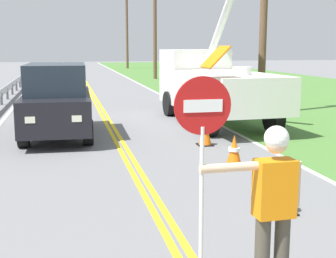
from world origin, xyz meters
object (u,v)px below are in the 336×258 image
(utility_bucket_truck, at_px, (212,81))
(stop_sign_paddle, at_px, (202,141))
(traffic_cone_mid, at_px, (234,152))
(utility_pole_far, at_px, (127,29))
(traffic_cone_tail, at_px, (205,133))
(traffic_cone_lead, at_px, (283,192))
(utility_pole_mid, at_px, (155,20))
(flagger_worker, at_px, (273,201))
(oncoming_suv_nearest, at_px, (57,100))

(utility_bucket_truck, bearing_deg, stop_sign_paddle, -107.99)
(stop_sign_paddle, relative_size, traffic_cone_mid, 3.33)
(utility_pole_far, xyz_separation_m, traffic_cone_tail, (-3.50, -42.81, -4.11))
(traffic_cone_lead, bearing_deg, utility_pole_mid, 83.05)
(stop_sign_paddle, distance_m, traffic_cone_tail, 7.98)
(utility_bucket_truck, height_order, utility_pole_mid, utility_pole_mid)
(utility_pole_far, height_order, traffic_cone_tail, utility_pole_far)
(utility_pole_mid, relative_size, traffic_cone_tail, 12.49)
(utility_pole_mid, bearing_deg, traffic_cone_tail, -97.73)
(traffic_cone_mid, xyz_separation_m, traffic_cone_tail, (0.02, 2.28, 0.00))
(flagger_worker, relative_size, utility_pole_far, 0.21)
(stop_sign_paddle, relative_size, utility_pole_mid, 0.27)
(utility_bucket_truck, relative_size, traffic_cone_mid, 9.88)
(utility_bucket_truck, distance_m, traffic_cone_mid, 6.30)
(stop_sign_paddle, bearing_deg, traffic_cone_tail, 72.99)
(utility_pole_far, bearing_deg, utility_bucket_truck, -93.13)
(utility_pole_mid, distance_m, traffic_cone_mid, 28.02)
(oncoming_suv_nearest, distance_m, traffic_cone_lead, 8.17)
(utility_bucket_truck, bearing_deg, flagger_worker, -104.42)
(flagger_worker, relative_size, traffic_cone_lead, 2.61)
(traffic_cone_tail, bearing_deg, utility_bucket_truck, 70.09)
(oncoming_suv_nearest, bearing_deg, traffic_cone_tail, -29.23)
(utility_pole_far, bearing_deg, utility_pole_mid, -90.24)
(traffic_cone_lead, relative_size, traffic_cone_tail, 1.00)
(stop_sign_paddle, height_order, utility_pole_far, utility_pole_far)
(utility_bucket_truck, relative_size, oncoming_suv_nearest, 1.49)
(utility_pole_far, distance_m, traffic_cone_mid, 45.42)
(stop_sign_paddle, xyz_separation_m, traffic_cone_lead, (2.02, 2.32, -1.37))
(traffic_cone_lead, bearing_deg, traffic_cone_mid, 84.93)
(utility_bucket_truck, distance_m, utility_pole_far, 39.22)
(flagger_worker, xyz_separation_m, traffic_cone_lead, (1.25, 2.30, -0.71))
(flagger_worker, distance_m, utility_bucket_truck, 11.63)
(flagger_worker, bearing_deg, traffic_cone_tail, 78.45)
(flagger_worker, relative_size, traffic_cone_mid, 2.61)
(traffic_cone_tail, bearing_deg, stop_sign_paddle, -107.01)
(oncoming_suv_nearest, bearing_deg, traffic_cone_lead, -64.29)
(oncoming_suv_nearest, bearing_deg, traffic_cone_mid, -49.36)
(utility_pole_far, xyz_separation_m, traffic_cone_lead, (-3.78, -48.01, -4.11))
(utility_bucket_truck, height_order, utility_pole_far, utility_pole_far)
(utility_bucket_truck, bearing_deg, oncoming_suv_nearest, -162.51)
(flagger_worker, height_order, oncoming_suv_nearest, oncoming_suv_nearest)
(oncoming_suv_nearest, height_order, traffic_cone_mid, oncoming_suv_nearest)
(utility_bucket_truck, bearing_deg, traffic_cone_tail, -109.91)
(traffic_cone_lead, bearing_deg, utility_bucket_truck, 79.59)
(stop_sign_paddle, height_order, oncoming_suv_nearest, stop_sign_paddle)
(utility_pole_mid, distance_m, utility_pole_far, 17.61)
(stop_sign_paddle, relative_size, utility_bucket_truck, 0.34)
(utility_pole_mid, distance_m, traffic_cone_tail, 25.78)
(oncoming_suv_nearest, relative_size, traffic_cone_lead, 6.65)
(stop_sign_paddle, height_order, utility_pole_mid, utility_pole_mid)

